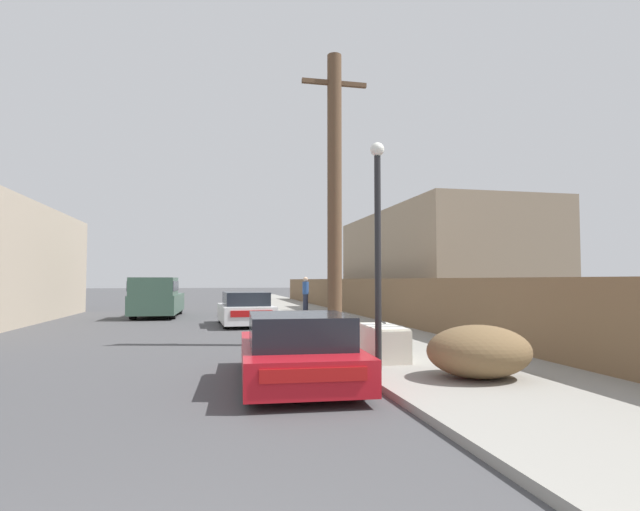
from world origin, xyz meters
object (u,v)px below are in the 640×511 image
Objects in this scene: discarded_fridge at (383,342)px; car_parked_mid at (245,310)px; parked_sports_car_red at (297,351)px; utility_pole at (335,194)px; pedestrian at (306,293)px; brush_pile at (479,351)px; street_lamp at (378,235)px; pickup_truck at (157,298)px.

car_parked_mid reaches higher than discarded_fridge.
parked_sports_car_red is 6.03m from utility_pole.
car_parked_mid is (-0.20, 11.03, 0.06)m from parked_sports_car_red.
pedestrian is (1.70, 13.56, -3.03)m from utility_pole.
utility_pole is 6.51m from brush_pile.
street_lamp is (-0.50, -1.18, 2.12)m from discarded_fridge.
discarded_fridge is 15.66m from pickup_truck.
car_parked_mid is 0.53× the size of utility_pole.
street_lamp is 2.33× the size of pedestrian.
utility_pole is at bearing 118.38° from pickup_truck.
parked_sports_car_red is 0.54× the size of utility_pole.
parked_sports_car_red is at bearing -91.97° from car_parked_mid.
pedestrian is (1.93, 17.83, -1.53)m from street_lamp.
discarded_fridge is 2.43m from brush_pile.
car_parked_mid is 0.99× the size of street_lamp.
parked_sports_car_red is at bearing -170.01° from street_lamp.
pedestrian is (3.67, 7.08, 0.44)m from car_parked_mid.
brush_pile is at bearing -78.15° from car_parked_mid.
parked_sports_car_red is at bearing 105.56° from pickup_truck.
pickup_truck is at bearing -163.53° from pedestrian.
parked_sports_car_red is 16.40m from pickup_truck.
parked_sports_car_red is 3.05m from brush_pile.
utility_pole is at bearing 71.53° from parked_sports_car_red.
brush_pile is at bearing -12.43° from parked_sports_car_red.
utility_pole reaches higher than brush_pile.
pedestrian is at bearing 83.82° from street_lamp.
utility_pole is at bearing 86.94° from street_lamp.
brush_pile reaches higher than discarded_fridge.
utility_pole reaches higher than street_lamp.
pickup_truck is 0.68× the size of utility_pole.
car_parked_mid is 2.31× the size of pedestrian.
utility_pole reaches higher than parked_sports_car_red.
street_lamp is at bearing -96.18° from pedestrian.
utility_pole is 4.53m from street_lamp.
pedestrian reaches higher than parked_sports_car_red.
street_lamp reaches higher than parked_sports_car_red.
pickup_truck is 1.27× the size of street_lamp.
street_lamp is at bearing 110.98° from pickup_truck.
brush_pile is at bearing -91.63° from pedestrian.
parked_sports_car_red reaches higher than discarded_fridge.
pedestrian is (1.43, 16.65, 0.59)m from discarded_fridge.
brush_pile is at bearing -37.70° from street_lamp.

